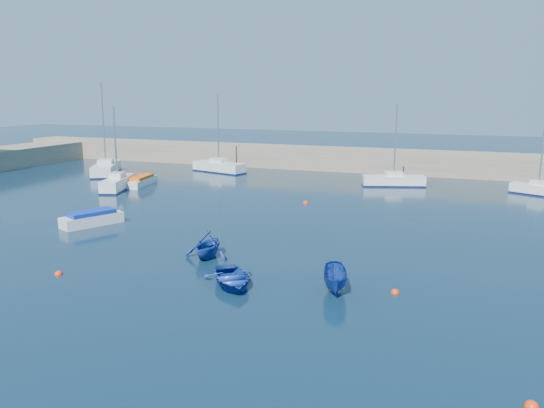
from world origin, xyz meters
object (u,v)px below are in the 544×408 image
(sailboat_4, at_px, (106,168))
(sailboat_6, at_px, (394,180))
(motorboat_1, at_px, (92,218))
(dinghy_left, at_px, (207,245))
(motorboat_2, at_px, (140,181))
(sailboat_3, at_px, (118,183))
(dinghy_right, at_px, (336,280))
(sailboat_7, at_px, (538,189))
(dinghy_center, at_px, (232,278))
(sailboat_5, at_px, (219,167))

(sailboat_4, relative_size, sailboat_6, 1.28)
(motorboat_1, xyz_separation_m, dinghy_left, (11.23, -3.89, 0.29))
(motorboat_1, bearing_deg, dinghy_left, 5.83)
(sailboat_6, relative_size, motorboat_2, 1.57)
(sailboat_3, xyz_separation_m, sailboat_4, (-7.62, 8.05, 0.02))
(dinghy_left, distance_m, dinghy_right, 8.45)
(sailboat_3, height_order, dinghy_right, sailboat_3)
(sailboat_4, bearing_deg, sailboat_7, -24.62)
(sailboat_3, xyz_separation_m, dinghy_left, (18.29, -16.33, 0.11))
(motorboat_2, xyz_separation_m, dinghy_left, (17.66, -19.01, 0.30))
(sailboat_4, bearing_deg, dinghy_right, -67.09)
(sailboat_6, distance_m, dinghy_center, 31.66)
(motorboat_2, height_order, dinghy_left, dinghy_left)
(sailboat_3, distance_m, motorboat_2, 2.76)
(motorboat_1, xyz_separation_m, dinghy_right, (19.30, -6.39, 0.09))
(dinghy_center, bearing_deg, sailboat_4, 99.73)
(motorboat_2, bearing_deg, sailboat_3, -113.94)
(sailboat_3, height_order, sailboat_7, sailboat_3)
(sailboat_5, height_order, motorboat_2, sailboat_5)
(sailboat_4, height_order, motorboat_2, sailboat_4)
(sailboat_4, distance_m, motorboat_1, 25.20)
(dinghy_left, xyz_separation_m, dinghy_right, (8.07, -2.50, -0.20))
(motorboat_2, height_order, dinghy_right, dinghy_right)
(sailboat_5, bearing_deg, motorboat_1, -157.05)
(dinghy_center, bearing_deg, motorboat_2, 96.29)
(motorboat_1, distance_m, motorboat_2, 16.42)
(sailboat_3, relative_size, dinghy_right, 2.66)
(sailboat_7, distance_m, motorboat_1, 38.86)
(sailboat_4, relative_size, sailboat_5, 1.15)
(sailboat_5, xyz_separation_m, sailboat_6, (20.74, -2.36, -0.08))
(sailboat_6, height_order, dinghy_center, sailboat_6)
(sailboat_5, distance_m, dinghy_right, 39.73)
(sailboat_6, bearing_deg, dinghy_right, 165.20)
(sailboat_5, xyz_separation_m, dinghy_left, (14.35, -30.30, 0.12))
(sailboat_6, height_order, sailboat_7, sailboat_6)
(sailboat_6, relative_size, dinghy_center, 2.29)
(sailboat_7, bearing_deg, dinghy_center, 178.75)
(sailboat_3, distance_m, motorboat_1, 14.30)
(sailboat_5, bearing_deg, sailboat_6, -80.26)
(motorboat_2, relative_size, dinghy_right, 1.73)
(motorboat_1, distance_m, dinghy_center, 16.21)
(motorboat_1, bearing_deg, sailboat_4, 150.57)
(motorboat_1, distance_m, dinghy_left, 11.89)
(sailboat_6, height_order, motorboat_2, sailboat_6)
(sailboat_5, distance_m, dinghy_center, 38.11)
(sailboat_3, distance_m, dinghy_left, 24.52)
(sailboat_5, height_order, motorboat_1, sailboat_5)
(dinghy_left, height_order, dinghy_right, dinghy_left)
(sailboat_5, bearing_deg, sailboat_4, 133.36)
(sailboat_5, bearing_deg, sailboat_7, -78.25)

